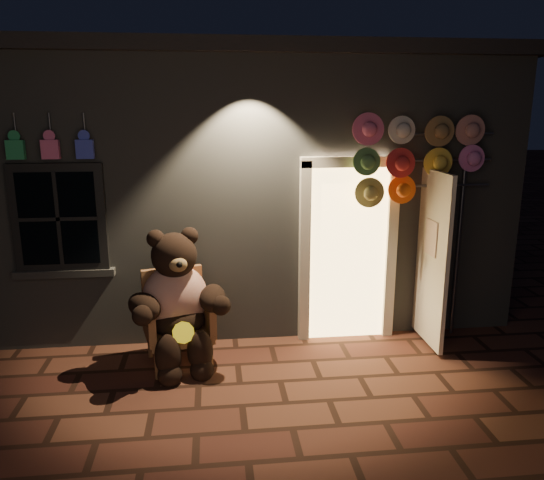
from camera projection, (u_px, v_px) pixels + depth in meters
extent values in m
plane|color=brown|center=(242.00, 406.00, 4.98)|extent=(60.00, 60.00, 0.00)
cube|color=slate|center=(226.00, 178.00, 8.44)|extent=(7.00, 5.00, 3.30)
cube|color=black|center=(224.00, 64.00, 8.03)|extent=(7.30, 5.30, 0.16)
cube|color=black|center=(59.00, 218.00, 5.81)|extent=(1.00, 0.10, 1.20)
cube|color=black|center=(59.00, 219.00, 5.78)|extent=(0.82, 0.06, 1.02)
cube|color=slate|center=(65.00, 273.00, 5.96)|extent=(1.10, 0.14, 0.08)
cube|color=#FFCC72|center=(347.00, 253.00, 6.30)|extent=(0.92, 0.10, 2.10)
cube|color=beige|center=(304.00, 255.00, 6.21)|extent=(0.12, 0.12, 2.20)
cube|color=beige|center=(390.00, 252.00, 6.32)|extent=(0.12, 0.12, 2.20)
cube|color=beige|center=(351.00, 162.00, 6.01)|extent=(1.16, 0.12, 0.12)
cube|color=beige|center=(432.00, 259.00, 6.04)|extent=(0.05, 0.80, 2.00)
cube|color=#268C51|center=(16.00, 150.00, 5.51)|extent=(0.18, 0.07, 0.20)
cylinder|color=#59595E|center=(15.00, 125.00, 5.51)|extent=(0.02, 0.02, 0.25)
cube|color=#DC5A8B|center=(51.00, 149.00, 5.55)|extent=(0.18, 0.07, 0.20)
cylinder|color=#59595E|center=(50.00, 125.00, 5.55)|extent=(0.02, 0.02, 0.25)
cube|color=#3642BE|center=(85.00, 149.00, 5.59)|extent=(0.18, 0.07, 0.20)
cylinder|color=#59595E|center=(84.00, 125.00, 5.59)|extent=(0.02, 0.02, 0.25)
cube|color=#9E673D|center=(179.00, 333.00, 5.73)|extent=(0.79, 0.76, 0.09)
cube|color=#9E673D|center=(173.00, 296.00, 5.91)|extent=(0.66, 0.23, 0.66)
cube|color=#9E673D|center=(149.00, 322.00, 5.56)|extent=(0.21, 0.57, 0.38)
cube|color=#9E673D|center=(207.00, 314.00, 5.77)|extent=(0.21, 0.57, 0.38)
cylinder|color=#9E673D|center=(157.00, 365.00, 5.44)|extent=(0.05, 0.05, 0.30)
cylinder|color=#9E673D|center=(211.00, 357.00, 5.63)|extent=(0.05, 0.05, 0.30)
cylinder|color=#9E673D|center=(150.00, 344.00, 5.92)|extent=(0.05, 0.05, 0.30)
cylinder|color=#9E673D|center=(200.00, 337.00, 6.12)|extent=(0.05, 0.05, 0.30)
ellipsoid|color=#B33213|center=(175.00, 298.00, 5.69)|extent=(0.82, 0.72, 0.74)
ellipsoid|color=black|center=(178.00, 320.00, 5.66)|extent=(0.68, 0.62, 0.35)
sphere|color=black|center=(174.00, 255.00, 5.52)|extent=(0.58, 0.58, 0.48)
sphere|color=black|center=(156.00, 239.00, 5.45)|extent=(0.19, 0.19, 0.19)
sphere|color=black|center=(190.00, 236.00, 5.56)|extent=(0.19, 0.19, 0.19)
ellipsoid|color=olive|center=(178.00, 265.00, 5.33)|extent=(0.21, 0.17, 0.15)
ellipsoid|color=black|center=(144.00, 307.00, 5.35)|extent=(0.50, 0.55, 0.27)
ellipsoid|color=black|center=(212.00, 298.00, 5.59)|extent=(0.32, 0.51, 0.27)
ellipsoid|color=black|center=(168.00, 356.00, 5.38)|extent=(0.27, 0.27, 0.46)
ellipsoid|color=black|center=(200.00, 351.00, 5.50)|extent=(0.27, 0.27, 0.46)
sphere|color=black|center=(170.00, 375.00, 5.37)|extent=(0.25, 0.25, 0.25)
sphere|color=black|center=(202.00, 370.00, 5.48)|extent=(0.25, 0.25, 0.25)
cylinder|color=yellow|center=(183.00, 333.00, 5.38)|extent=(0.24, 0.14, 0.22)
cylinder|color=#59595E|center=(460.00, 230.00, 6.29)|extent=(0.04, 0.04, 2.63)
cylinder|color=#59595E|center=(444.00, 134.00, 5.97)|extent=(1.17, 0.03, 0.03)
cylinder|color=#59595E|center=(442.00, 160.00, 6.04)|extent=(1.17, 0.03, 0.03)
cylinder|color=#59595E|center=(440.00, 186.00, 6.11)|extent=(1.17, 0.03, 0.03)
cylinder|color=#EC618D|center=(369.00, 130.00, 5.80)|extent=(0.33, 0.11, 0.33)
cylinder|color=beige|center=(404.00, 130.00, 5.82)|extent=(0.33, 0.11, 0.33)
cylinder|color=olive|center=(439.00, 130.00, 5.83)|extent=(0.33, 0.11, 0.33)
cylinder|color=tan|center=(471.00, 130.00, 5.93)|extent=(0.33, 0.11, 0.33)
cylinder|color=#558B4C|center=(368.00, 162.00, 5.85)|extent=(0.33, 0.11, 0.33)
cylinder|color=red|center=(403.00, 162.00, 5.87)|extent=(0.33, 0.11, 0.33)
cylinder|color=yellow|center=(435.00, 161.00, 5.97)|extent=(0.33, 0.11, 0.33)
cylinder|color=pink|center=(469.00, 161.00, 5.98)|extent=(0.33, 0.11, 0.33)
cylinder|color=#C9B858|center=(368.00, 193.00, 5.91)|extent=(0.33, 0.11, 0.33)
cylinder|color=orange|center=(400.00, 191.00, 6.01)|extent=(0.33, 0.11, 0.33)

